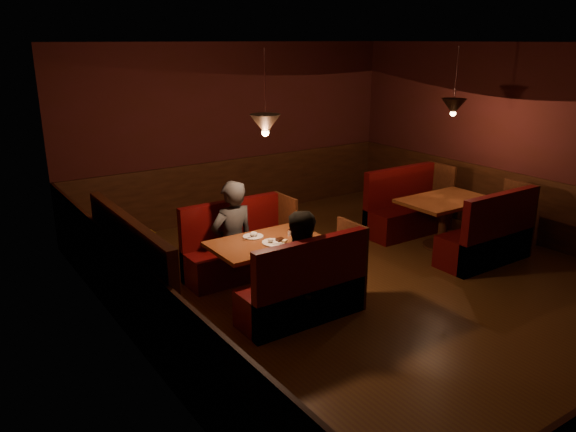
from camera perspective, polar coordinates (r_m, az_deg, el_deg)
room at (r=6.67m, az=7.13°, el=0.98°), size 6.02×7.02×2.92m
main_table at (r=6.59m, az=-2.06°, el=-3.82°), size 1.31×0.79×0.92m
main_bench_far at (r=7.27m, az=-5.07°, el=-3.70°), size 1.44×0.51×0.98m
main_bench_near at (r=6.12m, az=1.82°, el=-7.89°), size 1.44×0.51×0.98m
second_table at (r=8.46m, az=15.60°, el=0.45°), size 1.31×0.83×0.74m
second_bench_far at (r=9.04m, az=11.89°, el=0.37°), size 1.44×0.54×1.03m
second_bench_near at (r=8.10m, az=19.78°, el=-2.34°), size 1.44×0.54×1.03m
diner_a at (r=6.95m, az=-5.71°, el=-0.23°), size 0.63×0.43×1.65m
diner_b at (r=6.00m, az=1.77°, el=-3.52°), size 0.82×0.67×1.56m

